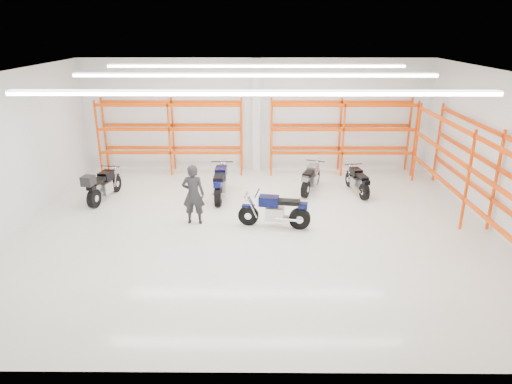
{
  "coord_description": "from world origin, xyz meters",
  "views": [
    {
      "loc": [
        0.12,
        -12.37,
        5.7
      ],
      "look_at": [
        0.02,
        0.5,
        0.97
      ],
      "focal_mm": 32.0,
      "sensor_mm": 36.0,
      "label": 1
    }
  ],
  "objects_px": {
    "motorcycle_back_d": "(358,182)",
    "standing_man": "(193,194)",
    "motorcycle_main": "(277,212)",
    "structural_column": "(256,116)",
    "motorcycle_back_a": "(102,186)",
    "motorcycle_back_c": "(310,179)",
    "motorcycle_back_b": "(220,184)"
  },
  "relations": [
    {
      "from": "motorcycle_main",
      "to": "structural_column",
      "type": "xyz_separation_m",
      "value": [
        -0.66,
        5.72,
        1.75
      ]
    },
    {
      "from": "motorcycle_main",
      "to": "structural_column",
      "type": "bearing_deg",
      "value": 96.57
    },
    {
      "from": "motorcycle_back_b",
      "to": "motorcycle_back_d",
      "type": "xyz_separation_m",
      "value": [
        4.86,
        0.48,
        -0.09
      ]
    },
    {
      "from": "motorcycle_back_b",
      "to": "standing_man",
      "type": "xyz_separation_m",
      "value": [
        -0.63,
        -2.11,
        0.39
      ]
    },
    {
      "from": "motorcycle_back_c",
      "to": "standing_man",
      "type": "distance_m",
      "value": 4.77
    },
    {
      "from": "standing_man",
      "to": "structural_column",
      "type": "xyz_separation_m",
      "value": [
        1.85,
        5.42,
        1.32
      ]
    },
    {
      "from": "motorcycle_back_a",
      "to": "structural_column",
      "type": "xyz_separation_m",
      "value": [
        5.23,
        3.64,
        1.7
      ]
    },
    {
      "from": "motorcycle_back_d",
      "to": "structural_column",
      "type": "height_order",
      "value": "structural_column"
    },
    {
      "from": "standing_man",
      "to": "structural_column",
      "type": "distance_m",
      "value": 5.88
    },
    {
      "from": "motorcycle_back_b",
      "to": "structural_column",
      "type": "distance_m",
      "value": 3.92
    },
    {
      "from": "motorcycle_back_a",
      "to": "structural_column",
      "type": "height_order",
      "value": "structural_column"
    },
    {
      "from": "motorcycle_back_b",
      "to": "structural_column",
      "type": "relative_size",
      "value": 0.52
    },
    {
      "from": "motorcycle_main",
      "to": "standing_man",
      "type": "height_order",
      "value": "standing_man"
    },
    {
      "from": "motorcycle_back_d",
      "to": "motorcycle_back_c",
      "type": "bearing_deg",
      "value": 172.13
    },
    {
      "from": "motorcycle_back_c",
      "to": "motorcycle_back_d",
      "type": "relative_size",
      "value": 1.02
    },
    {
      "from": "motorcycle_main",
      "to": "motorcycle_back_b",
      "type": "height_order",
      "value": "motorcycle_back_b"
    },
    {
      "from": "motorcycle_back_c",
      "to": "motorcycle_back_b",
      "type": "bearing_deg",
      "value": -167.54
    },
    {
      "from": "motorcycle_back_c",
      "to": "standing_man",
      "type": "xyz_separation_m",
      "value": [
        -3.82,
        -2.82,
        0.45
      ]
    },
    {
      "from": "motorcycle_back_b",
      "to": "standing_man",
      "type": "relative_size",
      "value": 1.26
    },
    {
      "from": "motorcycle_back_a",
      "to": "motorcycle_back_d",
      "type": "relative_size",
      "value": 1.16
    },
    {
      "from": "structural_column",
      "to": "motorcycle_main",
      "type": "bearing_deg",
      "value": -83.43
    },
    {
      "from": "motorcycle_back_d",
      "to": "structural_column",
      "type": "bearing_deg",
      "value": 142.03
    },
    {
      "from": "motorcycle_back_a",
      "to": "motorcycle_back_b",
      "type": "bearing_deg",
      "value": 4.75
    },
    {
      "from": "motorcycle_main",
      "to": "motorcycle_back_a",
      "type": "relative_size",
      "value": 0.96
    },
    {
      "from": "motorcycle_main",
      "to": "motorcycle_back_b",
      "type": "xyz_separation_m",
      "value": [
        -1.88,
        2.41,
        0.04
      ]
    },
    {
      "from": "motorcycle_back_b",
      "to": "motorcycle_back_c",
      "type": "relative_size",
      "value": 1.19
    },
    {
      "from": "motorcycle_back_a",
      "to": "structural_column",
      "type": "relative_size",
      "value": 0.5
    },
    {
      "from": "motorcycle_back_d",
      "to": "standing_man",
      "type": "relative_size",
      "value": 1.05
    },
    {
      "from": "motorcycle_back_b",
      "to": "motorcycle_back_c",
      "type": "distance_m",
      "value": 3.27
    },
    {
      "from": "motorcycle_back_c",
      "to": "motorcycle_back_a",
      "type": "bearing_deg",
      "value": -171.79
    },
    {
      "from": "motorcycle_back_a",
      "to": "motorcycle_back_c",
      "type": "relative_size",
      "value": 1.14
    },
    {
      "from": "motorcycle_back_c",
      "to": "motorcycle_back_d",
      "type": "height_order",
      "value": "motorcycle_back_c"
    }
  ]
}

